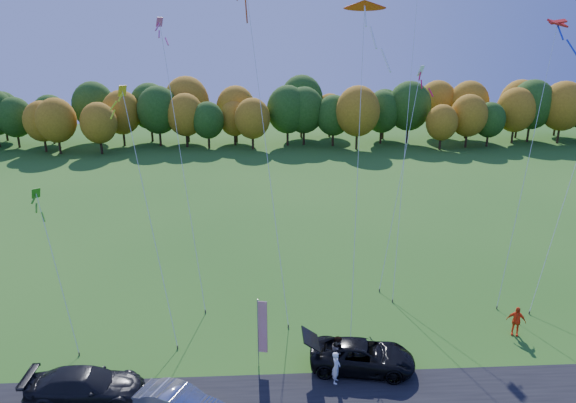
{
  "coord_description": "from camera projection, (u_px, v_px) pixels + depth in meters",
  "views": [
    {
      "loc": [
        -1.58,
        -23.19,
        16.42
      ],
      "look_at": [
        0.0,
        6.0,
        7.0
      ],
      "focal_mm": 32.0,
      "sensor_mm": 36.0,
      "label": 1
    }
  ],
  "objects": [
    {
      "name": "person_tailgate_b",
      "position": [
        338.0,
        352.0,
        26.38
      ],
      "size": [
        0.87,
        1.03,
        1.85
      ],
      "primitive_type": "imported",
      "rotation": [
        0.0,
        0.0,
        1.36
      ],
      "color": "gray",
      "rests_on": "ground"
    },
    {
      "name": "kite_diamond_yellow",
      "position": [
        148.0,
        212.0,
        29.55
      ],
      "size": [
        4.11,
        7.79,
        13.98
      ],
      "color": "#4C3F33",
      "rests_on": "ground"
    },
    {
      "name": "person_east",
      "position": [
        516.0,
        321.0,
        29.38
      ],
      "size": [
        1.12,
        0.83,
        1.77
      ],
      "primitive_type": "imported",
      "rotation": [
        0.0,
        0.0,
        -0.43
      ],
      "color": "#EF4416",
      "rests_on": "ground"
    },
    {
      "name": "dark_truck_a",
      "position": [
        86.0,
        386.0,
        24.03
      ],
      "size": [
        5.45,
        2.24,
        1.58
      ],
      "primitive_type": "imported",
      "rotation": [
        0.0,
        0.0,
        1.57
      ],
      "color": "black",
      "rests_on": "ground"
    },
    {
      "name": "feather_flag",
      "position": [
        262.0,
        326.0,
        26.05
      ],
      "size": [
        0.51,
        0.17,
        3.9
      ],
      "color": "#999999",
      "rests_on": "ground"
    },
    {
      "name": "kite_diamond_white",
      "position": [
        401.0,
        175.0,
        36.03
      ],
      "size": [
        4.62,
        7.97,
        14.8
      ],
      "color": "#4C3F33",
      "rests_on": "ground"
    },
    {
      "name": "kite_diamond_pink",
      "position": [
        182.0,
        161.0,
        32.96
      ],
      "size": [
        3.5,
        8.43,
        17.94
      ],
      "color": "#4C3F33",
      "rests_on": "ground"
    },
    {
      "name": "person_tailgate_a",
      "position": [
        336.0,
        367.0,
        25.31
      ],
      "size": [
        0.55,
        0.7,
        1.69
      ],
      "primitive_type": "imported",
      "rotation": [
        0.0,
        0.0,
        1.31
      ],
      "color": "white",
      "rests_on": "ground"
    },
    {
      "name": "kite_parafoil_rainbow",
      "position": [
        528.0,
        162.0,
        32.65
      ],
      "size": [
        6.0,
        6.42,
        17.81
      ],
      "color": "#4C3F33",
      "rests_on": "ground"
    },
    {
      "name": "kite_diamond_blue_low",
      "position": [
        558.0,
        221.0,
        32.64
      ],
      "size": [
        5.22,
        5.33,
        10.84
      ],
      "color": "#4C3F33",
      "rests_on": "ground"
    },
    {
      "name": "tree_line",
      "position": [
        271.0,
        148.0,
        79.43
      ],
      "size": [
        116.0,
        12.0,
        10.0
      ],
      "primitive_type": null,
      "color": "#1E4711",
      "rests_on": "ground"
    },
    {
      "name": "kite_delta_red",
      "position": [
        359.0,
        154.0,
        29.8
      ],
      "size": [
        2.81,
        8.58,
        19.71
      ],
      "color": "#4C3F33",
      "rests_on": "ground"
    },
    {
      "name": "kite_parafoil_orange",
      "position": [
        408.0,
        108.0,
        35.59
      ],
      "size": [
        5.67,
        12.82,
        23.75
      ],
      "color": "#4C3F33",
      "rests_on": "ground"
    },
    {
      "name": "ground",
      "position": [
        294.0,
        362.0,
        27.15
      ],
      "size": [
        160.0,
        160.0,
        0.0
      ],
      "primitive_type": "plane",
      "color": "#255B18"
    },
    {
      "name": "kite_diamond_green",
      "position": [
        57.0,
        271.0,
        28.07
      ],
      "size": [
        3.09,
        4.15,
        8.71
      ],
      "color": "#4C3F33",
      "rests_on": "ground"
    },
    {
      "name": "black_suv",
      "position": [
        362.0,
        356.0,
        26.41
      ],
      "size": [
        5.71,
        3.35,
        1.49
      ],
      "primitive_type": "imported",
      "rotation": [
        0.0,
        0.0,
        1.4
      ],
      "color": "black",
      "rests_on": "ground"
    },
    {
      "name": "kite_delta_blue",
      "position": [
        263.0,
        122.0,
        31.9
      ],
      "size": [
        4.3,
        11.65,
        23.32
      ],
      "color": "#4C3F33",
      "rests_on": "ground"
    }
  ]
}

